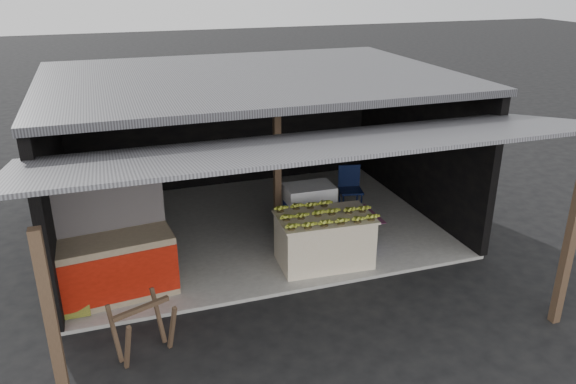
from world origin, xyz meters
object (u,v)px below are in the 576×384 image
object	(u,v)px
water_barrel	(362,233)
plastic_chair	(350,185)
banana_table	(324,239)
neighbor_stall	(116,264)
sawhorse	(143,325)
white_crate	(309,210)

from	to	relation	value
water_barrel	plastic_chair	size ratio (longest dim) A/B	0.57
banana_table	plastic_chair	world-z (taller)	plastic_chair
neighbor_stall	sawhorse	distance (m)	1.59
banana_table	sawhorse	distance (m)	3.47
neighbor_stall	sawhorse	size ratio (longest dim) A/B	2.05
white_crate	sawhorse	size ratio (longest dim) A/B	1.14
water_barrel	sawhorse	bearing A→B (deg)	-155.53
banana_table	water_barrel	xyz separation A→B (m)	(0.87, 0.33, -0.17)
sawhorse	plastic_chair	bearing A→B (deg)	15.39
white_crate	plastic_chair	world-z (taller)	white_crate
banana_table	white_crate	bearing A→B (deg)	86.22
white_crate	neighbor_stall	world-z (taller)	neighbor_stall
water_barrel	plastic_chair	distance (m)	1.67
banana_table	white_crate	xyz separation A→B (m)	(0.13, 1.10, 0.06)
banana_table	water_barrel	distance (m)	0.95
sawhorse	plastic_chair	distance (m)	5.62
neighbor_stall	banana_table	bearing A→B (deg)	-7.50
banana_table	neighbor_stall	bearing A→B (deg)	-178.07
neighbor_stall	plastic_chair	size ratio (longest dim) A/B	1.88
banana_table	water_barrel	world-z (taller)	banana_table
white_crate	water_barrel	distance (m)	1.08
banana_table	plastic_chair	bearing A→B (deg)	58.21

